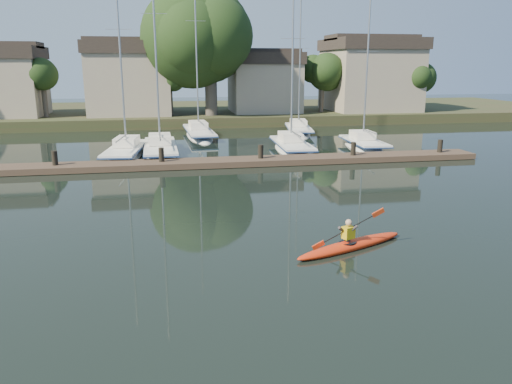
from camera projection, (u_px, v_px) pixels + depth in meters
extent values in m
plane|color=black|center=(252.00, 246.00, 16.92)|extent=(160.00, 160.00, 0.00)
ellipsoid|color=red|center=(351.00, 245.00, 16.66)|extent=(4.43, 2.33, 0.34)
cylinder|color=black|center=(348.00, 243.00, 16.55)|extent=(0.89, 0.89, 0.09)
imported|color=#302B2F|center=(348.00, 233.00, 16.46)|extent=(0.36, 0.42, 0.99)
cube|color=gold|center=(348.00, 232.00, 16.46)|extent=(0.46, 0.41, 0.41)
sphere|color=tan|center=(349.00, 223.00, 16.37)|extent=(0.22, 0.22, 0.22)
cube|color=#4A382A|center=(212.00, 163.00, 30.21)|extent=(34.00, 2.00, 0.35)
cylinder|color=black|center=(56.00, 166.00, 28.61)|extent=(0.32, 0.32, 1.80)
cylinder|color=black|center=(162.00, 163.00, 29.66)|extent=(0.32, 0.32, 1.80)
cylinder|color=black|center=(261.00, 159.00, 30.71)|extent=(0.32, 0.32, 1.80)
cylinder|color=black|center=(353.00, 156.00, 31.76)|extent=(0.32, 0.32, 1.80)
cylinder|color=black|center=(439.00, 153.00, 32.81)|extent=(0.32, 0.32, 1.80)
ellipsoid|color=white|center=(127.00, 161.00, 33.58)|extent=(3.10, 8.81, 1.93)
cube|color=white|center=(126.00, 148.00, 33.36)|extent=(2.83, 7.25, 0.14)
cube|color=navy|center=(126.00, 149.00, 33.38)|extent=(2.93, 7.44, 0.08)
cube|color=silver|center=(127.00, 141.00, 33.76)|extent=(1.69, 2.56, 0.56)
cylinder|color=#9EA0A5|center=(120.00, 53.00, 32.09)|extent=(0.12, 0.12, 12.17)
cylinder|color=#9EA0A5|center=(121.00, 139.00, 31.91)|extent=(0.46, 3.26, 0.08)
cylinder|color=#9EA0A5|center=(119.00, 29.00, 31.72)|extent=(1.62, 0.22, 0.03)
ellipsoid|color=white|center=(161.00, 159.00, 34.30)|extent=(2.39, 9.56, 2.01)
cube|color=white|center=(160.00, 146.00, 34.06)|extent=(2.25, 7.85, 0.15)
cube|color=navy|center=(160.00, 147.00, 34.08)|extent=(2.34, 8.04, 0.08)
cube|color=silver|center=(160.00, 139.00, 34.51)|extent=(1.53, 2.69, 0.58)
cylinder|color=#9EA0A5|center=(155.00, 40.00, 32.61)|extent=(0.13, 0.13, 13.76)
cylinder|color=#9EA0A5|center=(160.00, 136.00, 32.49)|extent=(0.15, 3.62, 0.08)
cylinder|color=#9EA0A5|center=(154.00, 13.00, 32.20)|extent=(1.69, 0.06, 0.03)
ellipsoid|color=white|center=(291.00, 156.00, 35.65)|extent=(2.58, 8.39, 1.97)
cube|color=white|center=(292.00, 143.00, 35.42)|extent=(2.41, 6.89, 0.15)
cube|color=navy|center=(292.00, 144.00, 35.44)|extent=(2.50, 7.06, 0.08)
cube|color=silver|center=(290.00, 136.00, 35.80)|extent=(1.56, 2.39, 0.57)
cylinder|color=#9EA0A5|center=(292.00, 59.00, 34.23)|extent=(0.12, 0.12, 11.40)
cylinder|color=#9EA0A5|center=(296.00, 134.00, 34.02)|extent=(0.24, 3.15, 0.08)
cylinder|color=#9EA0A5|center=(293.00, 38.00, 33.89)|extent=(1.66, 0.11, 0.03)
ellipsoid|color=white|center=(363.00, 153.00, 36.72)|extent=(2.45, 7.17, 1.92)
cube|color=white|center=(364.00, 141.00, 36.49)|extent=(2.29, 5.89, 0.14)
cube|color=navy|center=(364.00, 142.00, 36.51)|extent=(2.37, 6.03, 0.08)
cube|color=silver|center=(362.00, 135.00, 36.80)|extent=(1.50, 2.04, 0.56)
cylinder|color=#9EA0A5|center=(367.00, 69.00, 35.43)|extent=(0.12, 0.12, 10.11)
cylinder|color=#9EA0A5|center=(370.00, 132.00, 35.27)|extent=(0.20, 2.69, 0.08)
cylinder|color=#9EA0A5|center=(368.00, 51.00, 35.13)|extent=(1.62, 0.10, 0.03)
ellipsoid|color=white|center=(199.00, 141.00, 42.72)|extent=(2.53, 10.22, 1.93)
cube|color=white|center=(199.00, 130.00, 42.49)|extent=(2.36, 8.39, 0.14)
cube|color=navy|center=(199.00, 131.00, 42.51)|extent=(2.44, 8.60, 0.08)
cube|color=silver|center=(198.00, 125.00, 42.97)|extent=(1.53, 2.89, 0.56)
cylinder|color=#9EA0A5|center=(196.00, 43.00, 41.01)|extent=(0.12, 0.12, 14.21)
cylinder|color=#9EA0A5|center=(201.00, 122.00, 40.85)|extent=(0.23, 3.86, 0.08)
cylinder|color=#9EA0A5|center=(195.00, 21.00, 40.58)|extent=(1.62, 0.09, 0.03)
ellipsoid|color=white|center=(299.00, 137.00, 44.66)|extent=(3.36, 8.13, 1.88)
cube|color=white|center=(299.00, 127.00, 44.44)|extent=(3.03, 6.71, 0.14)
cube|color=navy|center=(299.00, 128.00, 44.46)|extent=(3.13, 6.88, 0.08)
cube|color=silver|center=(298.00, 123.00, 44.81)|extent=(1.73, 2.41, 0.54)
cylinder|color=#9EA0A5|center=(300.00, 64.00, 43.31)|extent=(0.12, 0.12, 10.86)
cylinder|color=#9EA0A5|center=(300.00, 120.00, 43.09)|extent=(0.58, 2.97, 0.08)
cylinder|color=#9EA0A5|center=(300.00, 48.00, 42.98)|extent=(1.56, 0.29, 0.03)
cube|color=#28371B|center=(187.00, 112.00, 58.72)|extent=(90.00, 24.00, 1.00)
cube|color=gray|center=(5.00, 88.00, 49.04)|extent=(7.00, 7.00, 5.50)
cube|color=#312923|center=(1.00, 52.00, 48.21)|extent=(7.35, 7.35, 1.20)
cube|color=gray|center=(130.00, 84.00, 51.08)|extent=(8.00, 8.00, 6.00)
cube|color=#312923|center=(128.00, 48.00, 50.19)|extent=(8.40, 8.40, 1.20)
cube|color=gray|center=(264.00, 88.00, 53.66)|extent=(7.00, 7.00, 5.00)
cube|color=#312923|center=(264.00, 58.00, 52.89)|extent=(7.35, 7.35, 1.20)
cube|color=gray|center=(369.00, 80.00, 55.58)|extent=(9.00, 9.00, 6.50)
cube|color=#312923|center=(371.00, 44.00, 54.62)|extent=(9.45, 9.45, 1.20)
cylinder|color=#544943|center=(211.00, 90.00, 49.75)|extent=(1.20, 1.20, 5.00)
sphere|color=black|center=(210.00, 38.00, 48.51)|extent=(8.50, 8.50, 8.50)
cylinder|color=#544943|center=(45.00, 102.00, 48.15)|extent=(0.48, 0.48, 3.00)
sphere|color=black|center=(42.00, 75.00, 47.53)|extent=(3.40, 3.40, 3.40)
cylinder|color=#544943|center=(171.00, 101.00, 49.80)|extent=(0.38, 0.38, 2.80)
sphere|color=black|center=(170.00, 79.00, 49.25)|extent=(2.72, 2.72, 2.72)
cylinder|color=#544943|center=(321.00, 97.00, 53.51)|extent=(0.50, 0.50, 3.20)
sphere|color=black|center=(322.00, 72.00, 52.85)|extent=(3.57, 3.57, 3.57)
cylinder|color=#544943|center=(414.00, 99.00, 53.90)|extent=(0.41, 0.41, 2.60)
sphere|color=black|center=(416.00, 79.00, 53.37)|extent=(2.89, 2.89, 2.89)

